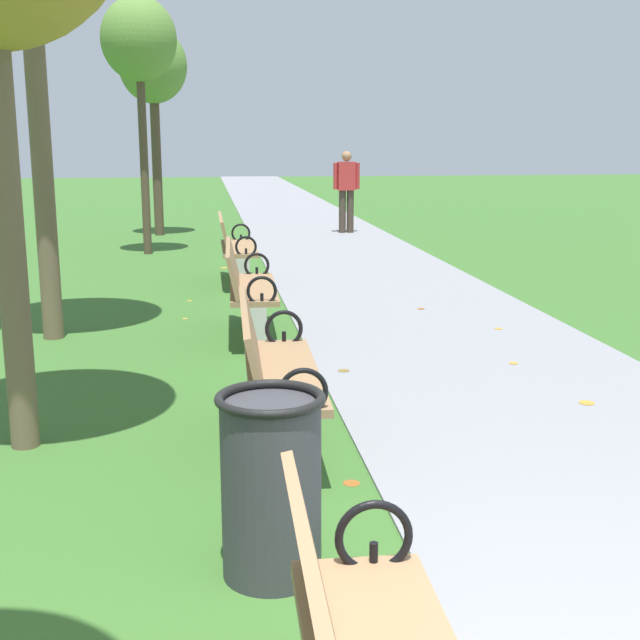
{
  "coord_description": "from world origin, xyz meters",
  "views": [
    {
      "loc": [
        -0.91,
        -1.92,
        1.92
      ],
      "look_at": [
        -0.05,
        4.3,
        0.55
      ],
      "focal_mm": 47.39,
      "sensor_mm": 36.0,
      "label": 1
    }
  ],
  "objects_px": {
    "park_bench_3": "(248,288)",
    "park_bench_4": "(235,248)",
    "park_bench_2": "(274,373)",
    "pedestrian_walking": "(346,187)",
    "tree_4": "(139,43)",
    "trash_bin": "(271,485)",
    "tree_5": "(153,69)"
  },
  "relations": [
    {
      "from": "pedestrian_walking",
      "to": "tree_4",
      "type": "bearing_deg",
      "value": -146.32
    },
    {
      "from": "pedestrian_walking",
      "to": "trash_bin",
      "type": "xyz_separation_m",
      "value": [
        -2.61,
        -13.35,
        -0.5
      ]
    },
    {
      "from": "park_bench_2",
      "to": "pedestrian_walking",
      "type": "height_order",
      "value": "pedestrian_walking"
    },
    {
      "from": "park_bench_4",
      "to": "tree_4",
      "type": "height_order",
      "value": "tree_4"
    },
    {
      "from": "park_bench_3",
      "to": "pedestrian_walking",
      "type": "distance_m",
      "value": 9.1
    },
    {
      "from": "park_bench_3",
      "to": "tree_4",
      "type": "bearing_deg",
      "value": 102.07
    },
    {
      "from": "tree_5",
      "to": "pedestrian_walking",
      "type": "bearing_deg",
      "value": -3.9
    },
    {
      "from": "park_bench_2",
      "to": "park_bench_4",
      "type": "height_order",
      "value": "same"
    },
    {
      "from": "tree_4",
      "to": "trash_bin",
      "type": "bearing_deg",
      "value": -83.76
    },
    {
      "from": "park_bench_2",
      "to": "pedestrian_walking",
      "type": "distance_m",
      "value": 12.05
    },
    {
      "from": "park_bench_3",
      "to": "tree_4",
      "type": "relative_size",
      "value": 0.39
    },
    {
      "from": "tree_5",
      "to": "park_bench_3",
      "type": "bearing_deg",
      "value": -81.99
    },
    {
      "from": "trash_bin",
      "to": "tree_5",
      "type": "bearing_deg",
      "value": 94.7
    },
    {
      "from": "park_bench_3",
      "to": "park_bench_2",
      "type": "bearing_deg",
      "value": -90.0
    },
    {
      "from": "tree_5",
      "to": "trash_bin",
      "type": "relative_size",
      "value": 4.72
    },
    {
      "from": "park_bench_3",
      "to": "park_bench_4",
      "type": "relative_size",
      "value": 1.01
    },
    {
      "from": "park_bench_3",
      "to": "pedestrian_walking",
      "type": "xyz_separation_m",
      "value": [
        2.46,
        8.75,
        0.44
      ]
    },
    {
      "from": "park_bench_3",
      "to": "pedestrian_walking",
      "type": "relative_size",
      "value": 1.0
    },
    {
      "from": "park_bench_4",
      "to": "pedestrian_walking",
      "type": "distance_m",
      "value": 6.2
    },
    {
      "from": "park_bench_2",
      "to": "tree_4",
      "type": "relative_size",
      "value": 0.39
    },
    {
      "from": "tree_5",
      "to": "trash_bin",
      "type": "xyz_separation_m",
      "value": [
        1.12,
        -13.61,
        -2.76
      ]
    },
    {
      "from": "tree_5",
      "to": "park_bench_4",
      "type": "bearing_deg",
      "value": -77.94
    },
    {
      "from": "tree_5",
      "to": "pedestrian_walking",
      "type": "xyz_separation_m",
      "value": [
        3.73,
        -0.25,
        -2.25
      ]
    },
    {
      "from": "tree_4",
      "to": "tree_5",
      "type": "distance_m",
      "value": 2.79
    },
    {
      "from": "park_bench_4",
      "to": "tree_4",
      "type": "xyz_separation_m",
      "value": [
        -1.33,
        3.15,
        2.89
      ]
    },
    {
      "from": "park_bench_3",
      "to": "tree_5",
      "type": "xyz_separation_m",
      "value": [
        -1.27,
        9.01,
        2.7
      ]
    },
    {
      "from": "park_bench_3",
      "to": "tree_5",
      "type": "distance_m",
      "value": 9.49
    },
    {
      "from": "park_bench_4",
      "to": "pedestrian_walking",
      "type": "bearing_deg",
      "value": 66.57
    },
    {
      "from": "park_bench_3",
      "to": "tree_4",
      "type": "height_order",
      "value": "tree_4"
    },
    {
      "from": "park_bench_4",
      "to": "pedestrian_walking",
      "type": "relative_size",
      "value": 0.99
    },
    {
      "from": "pedestrian_walking",
      "to": "park_bench_2",
      "type": "bearing_deg",
      "value": -101.79
    },
    {
      "from": "park_bench_2",
      "to": "tree_4",
      "type": "distance_m",
      "value": 9.79
    }
  ]
}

